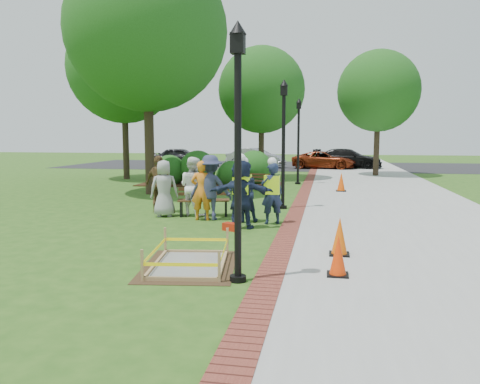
% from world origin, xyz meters
% --- Properties ---
extents(ground, '(100.00, 100.00, 0.00)m').
position_xyz_m(ground, '(0.00, 0.00, 0.00)').
color(ground, '#285116').
rests_on(ground, ground).
extents(sidewalk, '(6.00, 60.00, 0.02)m').
position_xyz_m(sidewalk, '(5.00, 10.00, 0.01)').
color(sidewalk, '#9E9E99').
rests_on(sidewalk, ground).
extents(brick_edging, '(0.50, 60.00, 0.03)m').
position_xyz_m(brick_edging, '(1.75, 10.00, 0.01)').
color(brick_edging, maroon).
rests_on(brick_edging, ground).
extents(mulch_bed, '(7.00, 3.00, 0.05)m').
position_xyz_m(mulch_bed, '(-3.00, 12.00, 0.02)').
color(mulch_bed, '#381E0F').
rests_on(mulch_bed, ground).
extents(parking_lot, '(36.00, 12.00, 0.01)m').
position_xyz_m(parking_lot, '(0.00, 27.00, 0.00)').
color(parking_lot, black).
rests_on(parking_lot, ground).
extents(wet_concrete_pad, '(2.00, 2.51, 0.55)m').
position_xyz_m(wet_concrete_pad, '(0.18, -2.28, 0.23)').
color(wet_concrete_pad, '#47331E').
rests_on(wet_concrete_pad, ground).
extents(bench_near, '(1.64, 0.86, 0.84)m').
position_xyz_m(bench_near, '(-1.00, 3.16, 0.27)').
color(bench_near, brown).
rests_on(bench_near, ground).
extents(bench_far, '(1.41, 0.78, 0.72)m').
position_xyz_m(bench_far, '(-0.51, 10.27, 0.23)').
color(bench_far, brown).
rests_on(bench_far, ground).
extents(cone_front, '(0.37, 0.37, 0.73)m').
position_xyz_m(cone_front, '(2.91, -2.41, 0.35)').
color(cone_front, black).
rests_on(cone_front, ground).
extents(cone_back, '(0.41, 0.41, 0.80)m').
position_xyz_m(cone_back, '(2.97, -0.96, 0.39)').
color(cone_back, black).
rests_on(cone_back, ground).
extents(cone_far, '(0.43, 0.43, 0.84)m').
position_xyz_m(cone_far, '(3.31, 10.18, 0.40)').
color(cone_far, black).
rests_on(cone_far, ground).
extents(toolbox, '(0.45, 0.36, 0.20)m').
position_xyz_m(toolbox, '(0.27, 1.11, 0.10)').
color(toolbox, '#AF210D').
rests_on(toolbox, ground).
extents(lamp_near, '(0.28, 0.28, 4.26)m').
position_xyz_m(lamp_near, '(1.25, -3.00, 2.48)').
color(lamp_near, black).
rests_on(lamp_near, ground).
extents(lamp_mid, '(0.28, 0.28, 4.26)m').
position_xyz_m(lamp_mid, '(1.25, 5.00, 2.48)').
color(lamp_mid, black).
rests_on(lamp_mid, ground).
extents(lamp_far, '(0.28, 0.28, 4.26)m').
position_xyz_m(lamp_far, '(1.25, 13.00, 2.48)').
color(lamp_far, black).
rests_on(lamp_far, ground).
extents(tree_left, '(6.52, 6.52, 9.91)m').
position_xyz_m(tree_left, '(-4.59, 7.93, 6.64)').
color(tree_left, '#3D2D1E').
rests_on(tree_left, ground).
extents(tree_back, '(4.78, 4.78, 7.33)m').
position_xyz_m(tree_back, '(-0.98, 15.61, 4.93)').
color(tree_back, '#3D2D1E').
rests_on(tree_back, ground).
extents(tree_right, '(4.84, 4.84, 7.49)m').
position_xyz_m(tree_right, '(5.60, 18.88, 5.06)').
color(tree_right, '#3D2D1E').
rests_on(tree_right, ground).
extents(tree_far, '(6.07, 6.07, 9.16)m').
position_xyz_m(tree_far, '(-8.39, 14.05, 6.11)').
color(tree_far, '#3D2D1E').
rests_on(tree_far, ground).
extents(shrub_a, '(1.58, 1.58, 1.58)m').
position_xyz_m(shrub_a, '(-5.10, 11.89, 0.00)').
color(shrub_a, '#1F4F16').
rests_on(shrub_a, ground).
extents(shrub_b, '(1.83, 1.83, 1.83)m').
position_xyz_m(shrub_b, '(-3.70, 12.12, 0.00)').
color(shrub_b, '#1F4F16').
rests_on(shrub_b, ground).
extents(shrub_c, '(1.30, 1.30, 1.30)m').
position_xyz_m(shrub_c, '(-1.96, 11.96, 0.00)').
color(shrub_c, '#1F4F16').
rests_on(shrub_c, ground).
extents(shrub_d, '(1.82, 1.82, 1.82)m').
position_xyz_m(shrub_d, '(-0.95, 12.88, 0.00)').
color(shrub_d, '#1F4F16').
rests_on(shrub_d, ground).
extents(shrub_e, '(0.97, 0.97, 0.97)m').
position_xyz_m(shrub_e, '(-2.54, 13.28, 0.00)').
color(shrub_e, '#1F4F16').
rests_on(shrub_e, ground).
extents(casual_person_a, '(0.63, 0.51, 1.71)m').
position_xyz_m(casual_person_a, '(-2.13, 2.81, 0.86)').
color(casual_person_a, '#9E9E9E').
rests_on(casual_person_a, ground).
extents(casual_person_b, '(0.58, 0.40, 1.72)m').
position_xyz_m(casual_person_b, '(-0.86, 2.43, 0.86)').
color(casual_person_b, orange).
rests_on(casual_person_b, ground).
extents(casual_person_c, '(0.68, 0.57, 1.80)m').
position_xyz_m(casual_person_c, '(-1.32, 3.10, 0.90)').
color(casual_person_c, white).
rests_on(casual_person_c, ground).
extents(casual_person_d, '(0.68, 0.57, 1.80)m').
position_xyz_m(casual_person_d, '(-2.57, 3.55, 0.90)').
color(casual_person_d, brown).
rests_on(casual_person_d, ground).
extents(casual_person_e, '(0.61, 0.39, 1.88)m').
position_xyz_m(casual_person_e, '(-0.62, 2.54, 0.94)').
color(casual_person_e, '#2F3453').
rests_on(casual_person_e, ground).
extents(hivis_worker_a, '(0.63, 0.45, 1.98)m').
position_xyz_m(hivis_worker_a, '(0.48, 1.45, 0.98)').
color(hivis_worker_a, '#18293F').
rests_on(hivis_worker_a, ground).
extents(hivis_worker_b, '(0.64, 0.54, 1.85)m').
position_xyz_m(hivis_worker_b, '(1.20, 2.23, 0.92)').
color(hivis_worker_b, '#1A2D45').
rests_on(hivis_worker_b, ground).
extents(hivis_worker_c, '(0.63, 0.52, 1.85)m').
position_xyz_m(hivis_worker_c, '(0.39, 2.40, 0.92)').
color(hivis_worker_c, '#1B2748').
rests_on(hivis_worker_c, ground).
extents(parked_car_a, '(2.40, 5.02, 1.60)m').
position_xyz_m(parked_car_a, '(-8.76, 25.17, 0.00)').
color(parked_car_a, '#262628').
rests_on(parked_car_a, ground).
extents(parked_car_b, '(3.19, 5.23, 1.59)m').
position_xyz_m(parked_car_b, '(-2.69, 24.76, 0.00)').
color(parked_car_b, gray).
rests_on(parked_car_b, ground).
extents(parked_car_c, '(2.29, 4.43, 1.39)m').
position_xyz_m(parked_car_c, '(2.43, 24.28, 0.00)').
color(parked_car_c, maroon).
rests_on(parked_car_c, ground).
extents(parked_car_d, '(2.78, 5.06, 1.57)m').
position_xyz_m(parked_car_d, '(4.18, 25.22, 0.00)').
color(parked_car_d, black).
rests_on(parked_car_d, ground).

